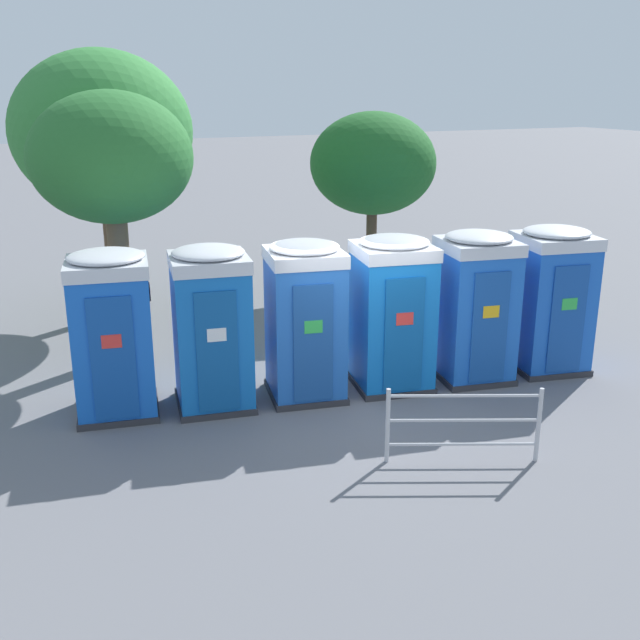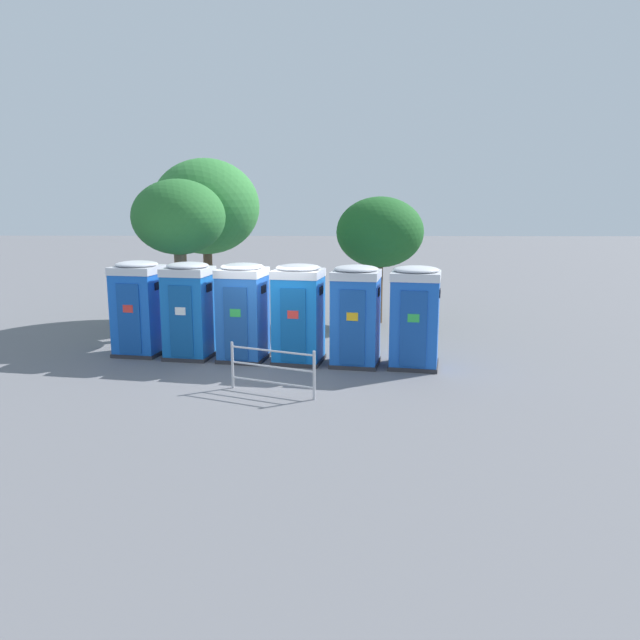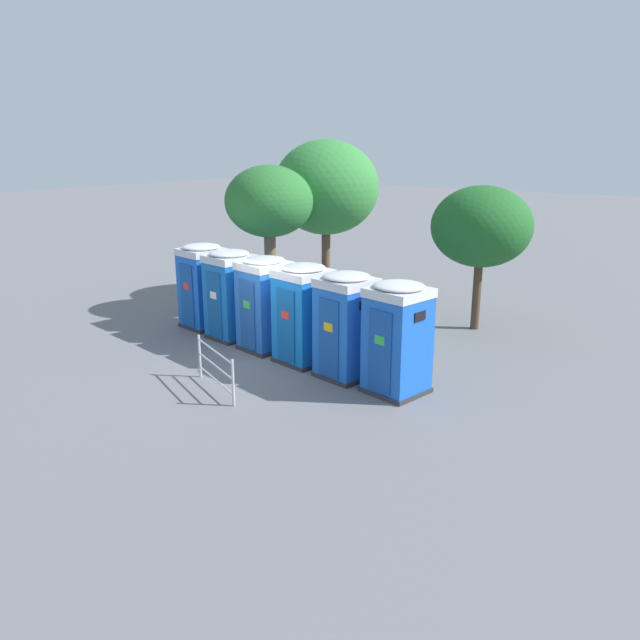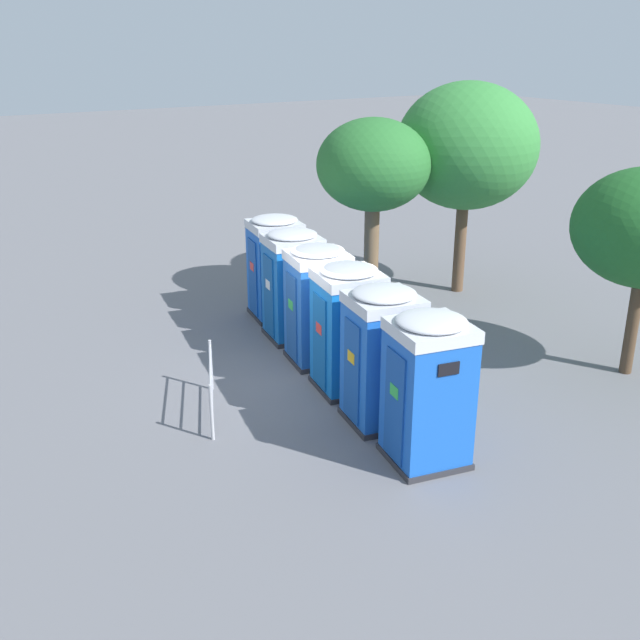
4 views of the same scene
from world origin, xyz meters
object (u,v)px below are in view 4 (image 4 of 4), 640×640
(event_barrier, at_px, (211,385))
(portapotty_4, at_px, (382,356))
(portapotty_5, at_px, (428,389))
(street_tree_0, at_px, (373,167))
(portapotty_1, at_px, (293,284))
(portapotty_0, at_px, (275,267))
(portapotty_2, at_px, (317,304))
(portapotty_3, at_px, (348,328))
(street_tree_1, at_px, (467,147))

(event_barrier, bearing_deg, portapotty_4, 52.72)
(portapotty_5, height_order, event_barrier, portapotty_5)
(street_tree_0, height_order, event_barrier, street_tree_0)
(portapotty_1, relative_size, portapotty_4, 1.00)
(portapotty_0, xyz_separation_m, street_tree_0, (0.57, 2.46, 2.30))
(portapotty_4, xyz_separation_m, street_tree_0, (-5.22, 3.48, 2.30))
(portapotty_2, bearing_deg, portapotty_1, 170.92)
(portapotty_0, height_order, portapotty_3, same)
(portapotty_2, relative_size, portapotty_5, 1.00)
(portapotty_1, bearing_deg, portapotty_3, -8.69)
(portapotty_4, xyz_separation_m, event_barrier, (-1.88, -2.47, -0.72))
(portapotty_5, xyz_separation_m, street_tree_1, (-6.39, 6.38, 2.61))
(portapotty_5, height_order, street_tree_0, street_tree_0)
(portapotty_1, distance_m, event_barrier, 4.07)
(portapotty_0, bearing_deg, portapotty_1, -12.98)
(street_tree_0, xyz_separation_m, street_tree_1, (0.29, 2.73, 0.32))
(portapotty_0, height_order, street_tree_1, street_tree_1)
(portapotty_3, height_order, portapotty_4, same)
(portapotty_3, height_order, street_tree_0, street_tree_0)
(portapotty_3, relative_size, street_tree_0, 0.53)
(portapotty_0, bearing_deg, portapotty_5, -9.26)
(portapotty_3, height_order, portapotty_5, same)
(portapotty_0, bearing_deg, portapotty_4, -9.93)
(portapotty_2, relative_size, portapotty_3, 1.00)
(portapotty_4, bearing_deg, street_tree_1, 128.43)
(event_barrier, bearing_deg, portapotty_3, 80.96)
(portapotty_2, height_order, street_tree_1, street_tree_1)
(portapotty_4, xyz_separation_m, portapotty_5, (1.46, -0.17, -0.00))
(portapotty_0, height_order, portapotty_5, same)
(portapotty_0, xyz_separation_m, portapotty_1, (1.44, -0.33, 0.00))
(portapotty_5, bearing_deg, street_tree_1, 135.05)
(event_barrier, bearing_deg, portapotty_1, 128.10)
(portapotty_0, xyz_separation_m, portapotty_2, (2.89, -0.56, 0.00))
(portapotty_2, xyz_separation_m, portapotty_3, (1.45, -0.21, -0.00))
(portapotty_0, xyz_separation_m, event_barrier, (3.91, -3.49, -0.72))
(portapotty_3, xyz_separation_m, street_tree_1, (-3.48, 5.97, 2.61))
(portapotty_1, distance_m, street_tree_0, 3.72)
(portapotty_2, bearing_deg, portapotty_3, -8.30)
(portapotty_0, bearing_deg, portapotty_2, -11.03)
(portapotty_4, relative_size, event_barrier, 1.34)
(portapotty_0, relative_size, portapotty_2, 1.00)
(street_tree_1, bearing_deg, portapotty_0, -99.45)
(portapotty_5, distance_m, street_tree_1, 9.40)
(portapotty_1, relative_size, portapotty_3, 1.00)
(portapotty_0, height_order, portapotty_4, same)
(portapotty_4, distance_m, event_barrier, 3.19)
(portapotty_1, bearing_deg, portapotty_2, -9.08)
(portapotty_2, relative_size, street_tree_0, 0.53)
(portapotty_1, distance_m, portapotty_5, 5.88)
(portapotty_5, relative_size, street_tree_0, 0.53)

